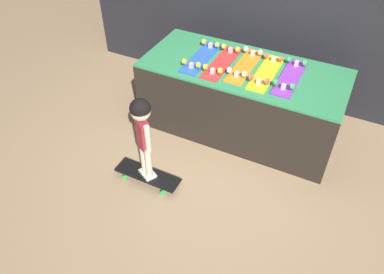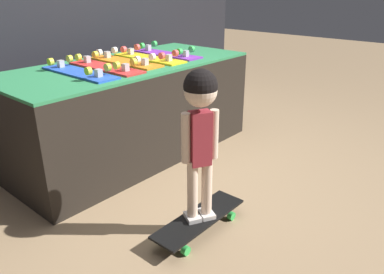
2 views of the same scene
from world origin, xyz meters
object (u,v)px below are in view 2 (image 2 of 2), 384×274
(skateboard_orange_on_rack, at_px, (125,61))
(skateboard_purple_on_rack, at_px, (166,53))
(skateboard_blue_on_rack, at_px, (79,71))
(skateboard_on_floor, at_px, (199,220))
(skateboard_red_on_rack, at_px, (106,66))
(child, at_px, (200,119))
(skateboard_yellow_on_rack, at_px, (149,57))

(skateboard_orange_on_rack, distance_m, skateboard_purple_on_rack, 0.46)
(skateboard_blue_on_rack, bearing_deg, skateboard_on_floor, -91.12)
(skateboard_red_on_rack, bearing_deg, skateboard_orange_on_rack, 11.70)
(skateboard_purple_on_rack, distance_m, child, 1.49)
(skateboard_blue_on_rack, bearing_deg, skateboard_orange_on_rack, 5.94)
(skateboard_blue_on_rack, xyz_separation_m, skateboard_purple_on_rack, (0.91, 0.04, 0.00))
(skateboard_purple_on_rack, relative_size, skateboard_on_floor, 1.07)
(skateboard_purple_on_rack, height_order, child, child)
(skateboard_blue_on_rack, relative_size, skateboard_orange_on_rack, 1.00)
(skateboard_orange_on_rack, bearing_deg, skateboard_blue_on_rack, -174.06)
(skateboard_orange_on_rack, height_order, child, child)
(skateboard_red_on_rack, bearing_deg, child, -102.66)
(skateboard_yellow_on_rack, height_order, skateboard_on_floor, skateboard_yellow_on_rack)
(skateboard_red_on_rack, distance_m, skateboard_orange_on_rack, 0.23)
(skateboard_orange_on_rack, bearing_deg, skateboard_purple_on_rack, -0.42)
(skateboard_blue_on_rack, height_order, skateboard_purple_on_rack, same)
(skateboard_orange_on_rack, xyz_separation_m, skateboard_on_floor, (-0.48, -1.16, -0.71))
(skateboard_blue_on_rack, distance_m, skateboard_red_on_rack, 0.23)
(skateboard_red_on_rack, relative_size, child, 0.79)
(skateboard_orange_on_rack, distance_m, skateboard_yellow_on_rack, 0.23)
(skateboard_red_on_rack, relative_size, skateboard_on_floor, 1.07)
(skateboard_yellow_on_rack, relative_size, skateboard_on_floor, 1.07)
(skateboard_on_floor, xyz_separation_m, child, (-0.00, -0.00, 0.63))
(skateboard_blue_on_rack, relative_size, skateboard_purple_on_rack, 1.00)
(skateboard_purple_on_rack, bearing_deg, child, -128.94)
(skateboard_on_floor, bearing_deg, skateboard_yellow_on_rack, 58.08)
(skateboard_orange_on_rack, relative_size, child, 0.79)
(skateboard_blue_on_rack, xyz_separation_m, skateboard_orange_on_rack, (0.46, 0.05, 0.00))
(skateboard_yellow_on_rack, height_order, child, child)
(skateboard_yellow_on_rack, xyz_separation_m, child, (-0.71, -1.14, -0.08))
(skateboard_purple_on_rack, xyz_separation_m, skateboard_on_floor, (-0.94, -1.16, -0.71))
(skateboard_blue_on_rack, xyz_separation_m, skateboard_yellow_on_rack, (0.69, 0.02, 0.00))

